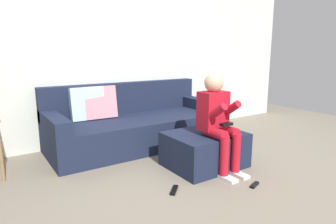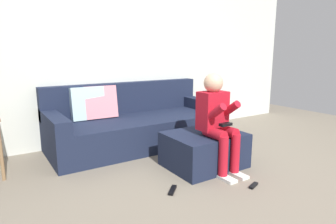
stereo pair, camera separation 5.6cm
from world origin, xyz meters
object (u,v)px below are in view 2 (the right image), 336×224
(couch_sectional, at_px, (135,124))
(remote_near_ottoman, at_px, (253,185))
(remote_by_storage_bin, at_px, (173,190))
(ottoman, at_px, (204,150))
(person_seated, at_px, (217,117))

(couch_sectional, xyz_separation_m, remote_near_ottoman, (0.37, -1.82, -0.28))
(remote_near_ottoman, distance_m, remote_by_storage_bin, 0.79)
(couch_sectional, height_order, remote_by_storage_bin, couch_sectional)
(ottoman, xyz_separation_m, remote_by_storage_bin, (-0.65, -0.33, -0.18))
(person_seated, bearing_deg, remote_by_storage_bin, -165.88)
(person_seated, relative_size, remote_by_storage_bin, 5.76)
(ottoman, height_order, remote_by_storage_bin, ottoman)
(couch_sectional, xyz_separation_m, remote_by_storage_bin, (-0.34, -1.48, -0.28))
(couch_sectional, relative_size, ottoman, 2.87)
(couch_sectional, xyz_separation_m, person_seated, (0.34, -1.30, 0.31))
(remote_near_ottoman, xyz_separation_m, remote_by_storage_bin, (-0.72, 0.34, 0.00))
(remote_by_storage_bin, bearing_deg, remote_near_ottoman, -70.20)
(person_seated, height_order, remote_near_ottoman, person_seated)
(couch_sectional, relative_size, remote_near_ottoman, 16.56)
(ottoman, relative_size, remote_by_storage_bin, 4.51)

